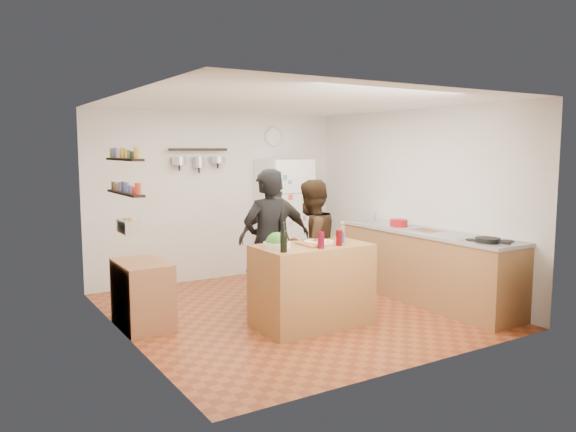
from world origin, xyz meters
TOP-DOWN VIEW (x-y plane):
  - room_shell at (0.00, 0.39)m, footprint 4.20×4.20m
  - prep_island at (-0.12, -0.60)m, footprint 1.25×0.72m
  - pizza_board at (-0.04, -0.62)m, footprint 0.42×0.34m
  - pizza at (-0.04, -0.62)m, footprint 0.34×0.34m
  - salad_bowl at (-0.54, -0.55)m, footprint 0.29×0.29m
  - wine_bottle at (-0.62, -0.82)m, footprint 0.07×0.07m
  - wine_glass_near at (-0.17, -0.84)m, footprint 0.07×0.07m
  - wine_glass_far at (0.10, -0.80)m, footprint 0.07×0.07m
  - pepper_mill at (0.33, -0.55)m, footprint 0.06×0.06m
  - salt_canister at (0.18, -0.72)m, footprint 0.08×0.08m
  - person_left at (-0.35, -0.00)m, footprint 0.67×0.48m
  - person_center at (0.18, -0.13)m, footprint 0.90×0.78m
  - person_back at (0.05, 0.50)m, footprint 1.01×0.51m
  - counter_run at (1.70, -0.55)m, footprint 0.63×2.63m
  - stove_top at (1.70, -1.50)m, footprint 0.60×0.62m
  - skillet at (1.60, -1.56)m, footprint 0.27×0.27m
  - sink at (1.70, 0.30)m, footprint 0.50×0.80m
  - cutting_board at (1.70, -0.51)m, footprint 0.30×0.40m
  - red_bowl at (1.65, -0.07)m, footprint 0.24×0.24m
  - fridge at (0.95, 1.75)m, footprint 0.70×0.68m
  - wall_clock at (0.95, 2.08)m, footprint 0.30×0.03m
  - spice_shelf_lower at (-1.93, 0.20)m, footprint 0.12×1.00m
  - spice_shelf_upper at (-1.93, 0.20)m, footprint 0.12×1.00m
  - produce_basket at (-1.90, 0.20)m, footprint 0.18×0.35m
  - side_table at (-1.74, 0.34)m, footprint 0.50×0.80m
  - pot_rack at (-0.35, 2.00)m, footprint 0.90×0.04m

SIDE VIEW (x-z plane):
  - side_table at x=-1.74m, z-range 0.00..0.73m
  - counter_run at x=1.70m, z-range 0.00..0.90m
  - prep_island at x=-0.12m, z-range 0.00..0.91m
  - person_center at x=0.18m, z-range 0.00..1.60m
  - person_back at x=0.05m, z-range 0.00..1.66m
  - person_left at x=-0.35m, z-range 0.00..1.73m
  - fridge at x=0.95m, z-range 0.00..1.80m
  - stove_top at x=1.70m, z-range 0.90..0.92m
  - cutting_board at x=1.70m, z-range 0.90..0.92m
  - sink at x=1.70m, z-range 0.90..0.93m
  - pizza_board at x=-0.04m, z-range 0.91..0.93m
  - pizza at x=-0.04m, z-range 0.93..0.95m
  - salad_bowl at x=-0.54m, z-range 0.91..0.97m
  - skillet at x=1.60m, z-range 0.92..0.97m
  - red_bowl at x=1.65m, z-range 0.92..1.02m
  - salt_canister at x=0.18m, z-range 0.91..1.04m
  - wine_glass_far at x=0.10m, z-range 0.91..1.08m
  - wine_glass_near at x=-0.17m, z-range 0.91..1.09m
  - pepper_mill at x=0.33m, z-range 0.91..1.09m
  - wine_bottle at x=-0.62m, z-range 0.91..1.13m
  - produce_basket at x=-1.90m, z-range 1.08..1.22m
  - room_shell at x=0.00m, z-range -0.85..3.35m
  - spice_shelf_lower at x=-1.93m, z-range 1.49..1.51m
  - spice_shelf_upper at x=-1.93m, z-range 1.84..1.86m
  - pot_rack at x=-0.35m, z-range 1.93..1.97m
  - wall_clock at x=0.95m, z-range 2.00..2.30m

